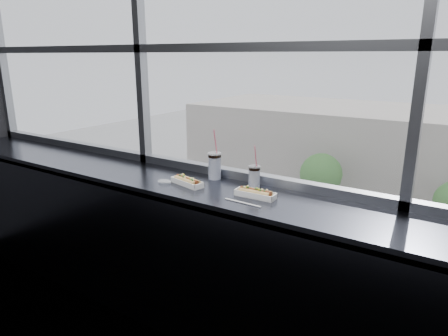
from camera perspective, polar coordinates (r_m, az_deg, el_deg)
The scene contains 16 objects.
wall_back_lower at distance 3.02m, azimuth 3.75°, elevation -11.80°, with size 6.00×6.00×0.00m, color black.
counter at distance 2.60m, azimuth 0.99°, elevation -4.00°, with size 6.00×0.55×0.06m, color #4B4E5B.
counter_fascia at distance 2.63m, azimuth -2.11°, elevation -16.32°, with size 6.00×0.04×1.04m, color #4B4E5B.
hotdog_tray_left at distance 2.72m, azimuth -5.29°, elevation -1.90°, with size 0.27×0.14×0.06m.
hotdog_tray_right at distance 2.49m, azimuth 4.51°, elevation -3.60°, with size 0.26×0.09×0.06m.
soda_cup_left at distance 2.82m, azimuth -1.35°, elevation 0.51°, with size 0.10×0.10×0.36m.
soda_cup_right at distance 2.62m, azimuth 4.34°, elevation -1.19°, with size 0.08×0.08×0.30m.
loose_straw at distance 2.39m, azimuth 2.66°, elevation -4.96°, with size 0.01×0.01×0.25m, color white.
wrapper at distance 2.78m, azimuth -8.48°, elevation -1.88°, with size 0.10×0.07×0.03m, color silver.
street_asphalt at distance 25.85m, azimuth 26.33°, elevation -15.98°, with size 80.00×10.00×0.06m, color black.
far_sidewalk at distance 33.02m, azimuth 28.11°, elevation -9.22°, with size 80.00×6.00×0.04m, color gray.
car_far_a at distance 31.63m, azimuth 6.31°, elevation -6.32°, with size 6.12×2.55×2.04m, color black.
car_near_b at distance 22.92m, azimuth 10.54°, elevation -15.48°, with size 6.50×2.71×2.17m, color black.
car_near_a at distance 26.45m, azimuth -5.73°, elevation -10.90°, with size 6.20×2.58×2.07m, color #B7B8BB.
pedestrian_a at distance 33.14m, azimuth 14.99°, elevation -5.67°, with size 0.95×0.72×2.15m, color #66605B.
tree_left at distance 33.34m, azimuth 13.68°, elevation -0.87°, with size 3.43×3.43×5.35m.
Camera 1 is at (1.28, -0.85, 1.95)m, focal length 32.00 mm.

